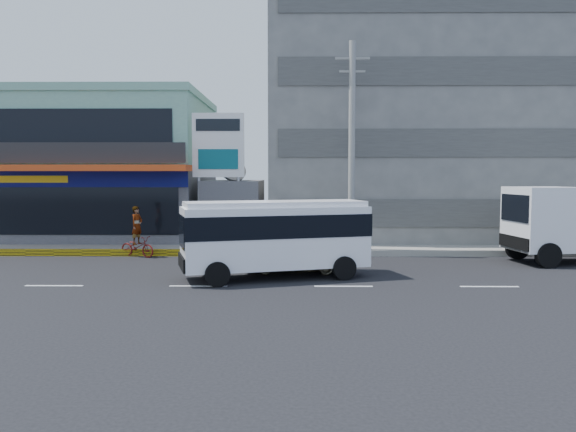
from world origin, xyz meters
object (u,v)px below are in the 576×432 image
object	(u,v)px
shop_building	(102,172)
utility_pole_near	(352,146)
motorcycle_rider	(137,240)
billboard	(218,153)
sedan	(293,255)
minibus	(275,232)
concrete_building	(406,122)
satellite_dish	(232,179)

from	to	relation	value
shop_building	utility_pole_near	size ratio (longest dim) A/B	1.24
shop_building	motorcycle_rider	world-z (taller)	shop_building
billboard	sedan	bearing A→B (deg)	-59.53
billboard	minibus	xyz separation A→B (m)	(3.10, -7.63, -3.22)
minibus	sedan	distance (m)	1.74
utility_pole_near	shop_building	bearing A→B (deg)	154.94
concrete_building	motorcycle_rider	world-z (taller)	concrete_building
shop_building	satellite_dish	size ratio (longest dim) A/B	8.27
satellite_dish	utility_pole_near	xyz separation A→B (m)	(6.00, -3.60, 1.57)
satellite_dish	utility_pole_near	world-z (taller)	utility_pole_near
billboard	minibus	world-z (taller)	billboard
billboard	motorcycle_rider	xyz separation A→B (m)	(-3.50, -2.40, -4.15)
sedan	motorcycle_rider	world-z (taller)	motorcycle_rider
billboard	motorcycle_rider	size ratio (longest dim) A/B	2.91
minibus	satellite_dish	bearing A→B (deg)	105.39
shop_building	concrete_building	xyz separation A→B (m)	(18.00, 1.05, 3.00)
billboard	sedan	size ratio (longest dim) A/B	1.76
shop_building	satellite_dish	bearing A→B (deg)	-20.21
satellite_dish	billboard	bearing A→B (deg)	-105.52
shop_building	motorcycle_rider	distance (m)	8.80
utility_pole_near	sedan	size ratio (longest dim) A/B	2.56
shop_building	billboard	world-z (taller)	shop_building
concrete_building	satellite_dish	world-z (taller)	concrete_building
shop_building	motorcycle_rider	xyz separation A→B (m)	(4.00, -7.15, -3.22)
motorcycle_rider	utility_pole_near	bearing A→B (deg)	3.43
motorcycle_rider	satellite_dish	bearing A→B (deg)	46.40
shop_building	minibus	distance (m)	16.45
satellite_dish	motorcycle_rider	size ratio (longest dim) A/B	0.63
shop_building	billboard	distance (m)	8.92
billboard	minibus	bearing A→B (deg)	-67.91
concrete_building	minibus	size ratio (longest dim) A/B	2.23
utility_pole_near	sedan	bearing A→B (deg)	-120.77
shop_building	satellite_dish	world-z (taller)	shop_building
concrete_building	shop_building	bearing A→B (deg)	-176.65
satellite_dish	motorcycle_rider	bearing A→B (deg)	-133.60
satellite_dish	sedan	distance (m)	9.29
concrete_building	minibus	bearing A→B (deg)	-118.87
concrete_building	utility_pole_near	world-z (taller)	concrete_building
concrete_building	billboard	xyz separation A→B (m)	(-10.50, -5.80, -2.07)
utility_pole_near	minibus	world-z (taller)	utility_pole_near
billboard	utility_pole_near	bearing A→B (deg)	-15.48
billboard	motorcycle_rider	distance (m)	5.93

